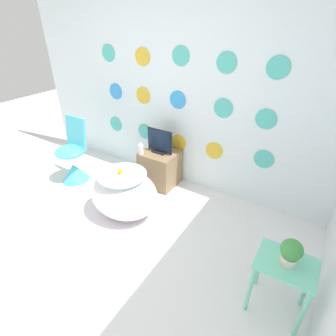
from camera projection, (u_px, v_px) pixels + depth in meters
ground_plane at (75, 271)px, 2.47m from camera, size 12.00×12.00×0.00m
wall_back_dotted at (181, 89)px, 3.23m from camera, size 4.91×0.05×2.60m
rug at (117, 215)px, 3.16m from camera, size 1.29×0.90×0.01m
bathtub at (124, 194)px, 3.05m from camera, size 0.83×0.68×0.56m
rubber_duck at (120, 171)px, 2.89m from camera, size 0.06×0.06×0.07m
chair at (73, 162)px, 3.70m from camera, size 0.40×0.40×0.91m
tv_cabinet at (160, 168)px, 3.64m from camera, size 0.47×0.43×0.49m
tv at (160, 142)px, 3.44m from camera, size 0.37×0.12×0.32m
vase at (141, 149)px, 3.44m from camera, size 0.07×0.07×0.15m
side_table at (284, 273)px, 1.96m from camera, size 0.42×0.33×0.53m
potted_plant_left at (291, 252)px, 1.84m from camera, size 0.15×0.15×0.22m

